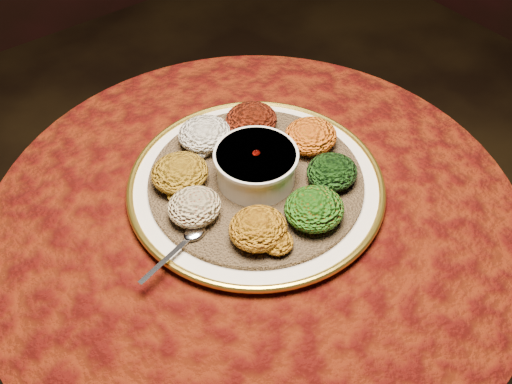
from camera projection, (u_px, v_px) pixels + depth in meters
table at (255, 267)px, 1.15m from camera, size 0.96×0.96×0.73m
platter at (256, 185)px, 1.04m from camera, size 0.58×0.58×0.02m
injera at (256, 180)px, 1.03m from camera, size 0.50×0.50×0.01m
stew_bowl at (256, 164)px, 1.00m from camera, size 0.15×0.15×0.06m
spoon at (190, 237)px, 0.93m from camera, size 0.14×0.05×0.01m
portion_ayib at (205, 134)px, 1.07m from camera, size 0.10×0.10×0.05m
portion_kitfo at (251, 120)px, 1.10m from camera, size 0.10×0.10×0.05m
portion_tikil at (310, 136)px, 1.07m from camera, size 0.10×0.10×0.05m
portion_gomen at (332, 172)px, 1.01m from camera, size 0.09×0.09×0.04m
portion_mixveg at (314, 209)px, 0.95m from camera, size 0.10×0.10×0.05m
portion_kik at (258, 228)px, 0.92m from camera, size 0.10×0.09×0.05m
portion_timatim at (194, 207)px, 0.95m from camera, size 0.09×0.09×0.04m
portion_shiro at (180, 173)px, 1.00m from camera, size 0.10×0.10×0.05m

